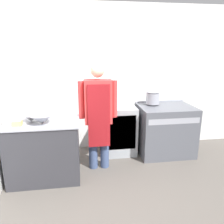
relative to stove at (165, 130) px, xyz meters
The scene contains 11 objects.
ground_plane 1.74m from the stove, 129.39° to the right, with size 14.00×14.00×0.00m, color #4C4742.
wall_back 1.47m from the stove, 156.41° to the left, with size 8.00×0.05×2.70m.
wall_left 2.85m from the stove, behind, with size 0.05×8.00×2.70m.
prep_counter 2.17m from the stove, 164.38° to the right, with size 1.05×0.63×0.89m.
stove is the anchor object (origin of this frame).
fridge_unit 0.85m from the stove, behind, with size 0.59×0.57×0.89m.
person_cook 1.42m from the stove, 162.90° to the right, with size 0.60×0.24×1.70m.
mixing_bowl 2.23m from the stove, 162.81° to the right, with size 0.34×0.34×0.13m.
small_bowl 2.36m from the stove, 167.26° to the right, with size 0.22×0.22×0.09m.
plastic_tub 2.54m from the stove, 164.11° to the right, with size 0.12×0.12×0.07m.
stock_pot 0.65m from the stove, 147.99° to the left, with size 0.25×0.25×0.24m.
Camera 1 is at (-0.47, -2.35, 1.88)m, focal length 35.00 mm.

